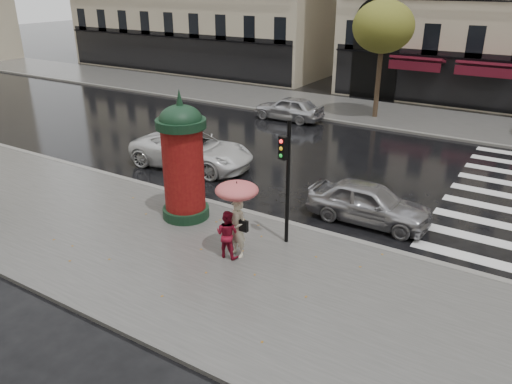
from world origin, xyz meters
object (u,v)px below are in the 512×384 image
Objects in this scene: morris_column at (183,158)px; traffic_light at (286,171)px; car_white at (192,150)px; woman_red at (227,234)px; car_far_silver at (289,108)px; car_silver at (369,203)px; woman_umbrella at (237,207)px; man_burgundy at (189,183)px.

traffic_light is at bearing 2.47° from morris_column.
traffic_light is 8.16m from car_white.
woman_red is 16.07m from car_far_silver.
car_far_silver is at bearing 103.74° from morris_column.
morris_column is 1.05× the size of car_silver.
woman_umbrella is 0.57× the size of car_silver.
traffic_light is 0.71× the size of car_white.
car_white reaches higher than car_far_silver.
woman_red is 0.76× the size of man_burgundy.
woman_umbrella is 0.43× the size of car_white.
woman_umbrella is at bearing 22.57° from car_far_silver.
man_burgundy is 0.35× the size of car_white.
car_silver reaches higher than car_far_silver.
woman_red is at bearing 145.06° from man_burgundy.
woman_red is 0.35× the size of car_silver.
morris_column reaches higher than car_far_silver.
car_white is (-6.85, 4.08, -1.70)m from traffic_light.
man_burgundy is 1.30m from morris_column.
traffic_light is (0.78, 1.42, 0.78)m from woman_umbrella.
traffic_light is at bearing 61.04° from woman_umbrella.
car_far_silver is (-0.19, 9.19, -0.06)m from car_white.
man_burgundy is at bearing 113.66° from car_silver.
car_far_silver is (-8.64, 10.32, -0.01)m from car_silver.
woman_red is 0.27× the size of car_white.
traffic_light is at bearing 151.03° from car_silver.
man_burgundy is (-3.04, 2.04, 0.23)m from woman_red.
woman_red is at bearing -139.71° from car_white.
traffic_light is 3.79m from car_silver.
woman_red is at bearing -121.82° from traffic_light.
car_far_silver is (-3.00, 12.85, -0.38)m from man_burgundy.
traffic_light is (1.01, 1.62, 1.61)m from woman_red.
car_far_silver is at bearing 113.07° from woman_umbrella.
car_silver is 1.01× the size of car_far_silver.
woman_red is at bearing 21.56° from car_far_silver.
morris_column is 1.07× the size of car_far_silver.
man_burgundy is 0.47× the size of car_far_silver.
car_silver is (2.38, 4.37, -0.97)m from woman_umbrella.
woman_umbrella reaches higher than man_burgundy.
man_burgundy reaches higher than woman_red.
man_burgundy reaches higher than car_far_silver.
woman_umbrella is 0.89m from woman_red.
woman_umbrella is 0.58× the size of car_far_silver.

